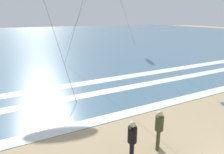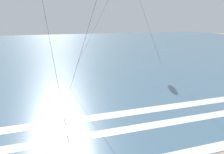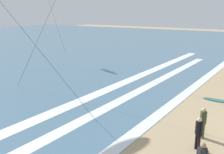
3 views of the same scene
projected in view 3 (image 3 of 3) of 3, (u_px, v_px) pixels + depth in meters
wave_foam_shoreline at (165, 110)px, 16.09m from camera, size 56.04×0.76×0.01m
wave_foam_mid_break at (110, 106)px, 16.76m from camera, size 41.61×0.85×0.01m
wave_foam_outer_break at (91, 97)px, 18.64m from camera, size 48.30×1.01×0.01m
surfer_right_near at (199, 131)px, 11.24m from camera, size 0.41×0.44×1.60m
surfer_background_far at (203, 120)px, 12.36m from camera, size 0.43×0.41×1.60m
surfboard_near_water at (218, 100)px, 17.78m from camera, size 0.74×2.13×0.25m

